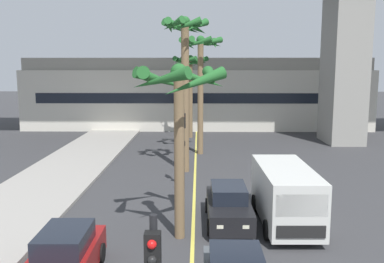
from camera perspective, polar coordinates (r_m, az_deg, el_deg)
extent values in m
cube|color=#DBCC4C|center=(24.10, 0.38, -6.59)|extent=(0.14, 56.00, 0.01)
cube|color=gray|center=(37.78, 19.83, 10.32)|extent=(2.80, 4.40, 15.52)
cube|color=beige|center=(45.44, 0.64, 4.47)|extent=(35.00, 8.00, 6.00)
cube|color=#9C998D|center=(45.32, 0.64, 9.02)|extent=(34.30, 7.20, 1.20)
cube|color=black|center=(41.41, 0.61, 4.47)|extent=(31.50, 0.04, 1.00)
cube|color=maroon|center=(13.75, -16.78, -16.56)|extent=(1.77, 4.13, 0.80)
cube|color=black|center=(13.62, -16.73, -13.71)|extent=(1.43, 2.07, 0.60)
cylinder|color=black|center=(14.79, -12.17, -15.63)|extent=(0.23, 0.64, 0.64)
cylinder|color=black|center=(15.19, -18.35, -15.21)|extent=(0.23, 0.64, 0.64)
cube|color=black|center=(17.72, 4.93, -10.38)|extent=(1.74, 4.12, 0.80)
cube|color=black|center=(17.65, 4.92, -8.13)|extent=(1.41, 2.06, 0.60)
cube|color=#F2EDCC|center=(15.87, 7.24, -12.55)|extent=(0.24, 0.08, 0.14)
cube|color=#F2EDCC|center=(15.79, 3.78, -12.61)|extent=(0.24, 0.08, 0.14)
cylinder|color=black|center=(16.71, 8.10, -12.59)|extent=(0.23, 0.64, 0.64)
cylinder|color=black|center=(16.57, 2.42, -12.69)|extent=(0.23, 0.64, 0.64)
cylinder|color=black|center=(19.08, 7.07, -9.83)|extent=(0.23, 0.64, 0.64)
cylinder|color=black|center=(18.96, 2.14, -9.89)|extent=(0.23, 0.64, 0.64)
cube|color=silver|center=(17.71, 12.39, -8.09)|extent=(2.08, 5.23, 2.10)
cube|color=black|center=(15.23, 14.50, -9.58)|extent=(1.80, 0.11, 0.80)
cube|color=black|center=(15.49, 14.43, -12.91)|extent=(1.70, 0.09, 0.44)
cylinder|color=black|center=(16.81, 16.68, -12.53)|extent=(0.27, 0.76, 0.76)
cylinder|color=black|center=(16.38, 10.14, -12.86)|extent=(0.27, 0.76, 0.76)
cylinder|color=black|center=(19.64, 14.07, -9.30)|extent=(0.27, 0.76, 0.76)
cylinder|color=black|center=(19.28, 8.51, -9.48)|extent=(0.27, 0.76, 0.76)
cube|color=black|center=(6.53, -5.28, -16.41)|extent=(0.24, 0.20, 0.76)
sphere|color=red|center=(6.34, -5.41, -14.83)|extent=(0.14, 0.14, 0.14)
sphere|color=black|center=(6.44, -5.37, -16.79)|extent=(0.14, 0.14, 0.14)
cylinder|color=black|center=(22.26, -1.16, -2.33)|extent=(0.12, 0.12, 4.20)
cube|color=black|center=(21.89, -1.19, 1.45)|extent=(0.24, 0.20, 0.76)
sphere|color=red|center=(21.76, -1.20, 2.05)|extent=(0.14, 0.14, 0.14)
sphere|color=black|center=(21.79, -1.20, 1.42)|extent=(0.14, 0.14, 0.14)
sphere|color=black|center=(21.82, -1.19, 0.79)|extent=(0.14, 0.14, 0.14)
cube|color=black|center=(22.09, -1.17, -1.63)|extent=(0.20, 0.16, 0.24)
cube|color=orange|center=(22.01, -1.18, -1.67)|extent=(0.12, 0.03, 0.12)
cylinder|color=brown|center=(30.78, 1.14, 4.39)|extent=(0.42, 0.42, 8.08)
sphere|color=#236028|center=(30.75, 1.16, 12.20)|extent=(0.60, 0.60, 0.60)
cone|color=#236028|center=(30.76, 3.09, 11.63)|extent=(0.46, 2.08, 1.00)
cone|color=#236028|center=(31.47, 2.48, 11.70)|extent=(1.79, 1.77, 0.87)
cone|color=#236028|center=(31.74, 0.91, 11.74)|extent=(2.12, 0.71, 0.81)
cone|color=#236028|center=(31.19, -0.55, 11.62)|extent=(1.31, 2.05, 0.98)
cone|color=#236028|center=(30.38, -0.66, 11.77)|extent=(1.16, 2.10, 0.91)
cone|color=#236028|center=(29.74, 0.75, 11.77)|extent=(2.12, 0.86, 0.97)
cone|color=#236028|center=(29.97, 2.45, 11.93)|extent=(1.87, 1.68, 0.80)
cylinder|color=brown|center=(38.13, -0.21, 4.34)|extent=(0.39, 0.39, 6.91)
sphere|color=#236028|center=(38.02, -0.22, 9.77)|extent=(0.60, 0.60, 0.60)
cone|color=#236028|center=(37.99, 1.38, 9.31)|extent=(0.48, 2.14, 1.00)
cone|color=#236028|center=(38.76, 0.90, 9.43)|extent=(1.83, 1.81, 0.85)
cone|color=#236028|center=(39.06, -0.10, 9.28)|extent=(2.15, 0.56, 1.02)
cone|color=#236028|center=(38.96, -0.91, 9.27)|extent=(2.09, 1.38, 1.03)
cone|color=#236028|center=(38.44, -1.67, 9.46)|extent=(1.21, 2.14, 0.81)
cone|color=#236028|center=(37.60, -1.69, 9.51)|extent=(1.31, 2.12, 0.78)
cone|color=#236028|center=(37.07, -0.89, 9.45)|extent=(2.14, 1.24, 0.87)
cone|color=#236028|center=(37.00, 0.13, 9.23)|extent=(2.16, 0.91, 1.10)
cone|color=#236028|center=(37.33, 0.99, 9.37)|extent=(1.73, 1.90, 0.95)
cylinder|color=brown|center=(25.48, -0.92, 4.30)|extent=(0.47, 0.47, 8.81)
sphere|color=#236028|center=(25.53, -0.95, 14.54)|extent=(0.60, 0.60, 0.60)
cone|color=#236028|center=(25.59, 1.11, 14.12)|extent=(0.62, 1.87, 0.79)
cone|color=#236028|center=(26.09, 0.58, 13.62)|extent=(1.55, 1.64, 1.07)
cone|color=#236028|center=(26.39, -0.94, 13.71)|extent=(1.84, 0.49, 0.98)
cone|color=#236028|center=(26.15, -2.35, 13.80)|extent=(1.59, 1.62, 0.94)
cone|color=#236028|center=(25.60, -2.99, 13.86)|extent=(0.54, 1.85, 0.97)
cone|color=#236028|center=(24.95, -2.57, 14.13)|extent=(1.54, 1.66, 0.87)
cone|color=#236028|center=(24.62, -0.81, 14.06)|extent=(1.86, 0.61, 0.98)
cone|color=#236028|center=(24.93, 0.65, 13.99)|extent=(1.49, 1.70, 0.98)
cylinder|color=brown|center=(15.58, -1.72, -3.71)|extent=(0.38, 0.38, 6.03)
sphere|color=#236028|center=(15.22, -1.77, 8.00)|extent=(0.60, 0.60, 0.60)
cone|color=#236028|center=(15.32, 2.61, 7.18)|extent=(0.65, 2.40, 0.86)
cone|color=#236028|center=(16.16, 0.78, 7.10)|extent=(2.19, 1.72, 0.95)
cone|color=#236028|center=(16.20, -4.07, 6.83)|extent=(2.16, 1.75, 1.07)
cone|color=#236028|center=(15.27, -6.17, 7.18)|extent=(0.54, 2.38, 0.84)
cone|color=#236028|center=(14.27, -4.36, 6.85)|extent=(2.26, 1.59, 0.95)
cone|color=#236028|center=(14.20, 0.39, 6.50)|extent=(2.26, 1.55, 1.11)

